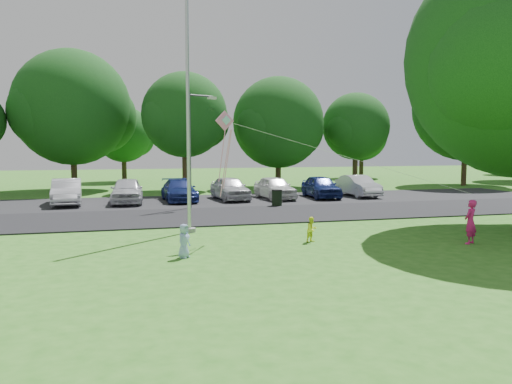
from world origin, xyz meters
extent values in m
plane|color=#2D6C1C|center=(0.00, 0.00, 0.00)|extent=(120.00, 120.00, 0.00)
cube|color=black|center=(0.00, 9.00, 0.03)|extent=(60.00, 6.00, 0.06)
cube|color=black|center=(0.00, 15.50, 0.03)|extent=(42.00, 7.00, 0.06)
cylinder|color=#B7BABF|center=(-3.50, 5.00, 5.00)|extent=(0.14, 0.14, 10.00)
cylinder|color=gray|center=(-3.50, 5.00, 0.08)|extent=(0.50, 0.50, 0.16)
cylinder|color=#3F3F44|center=(-2.57, 12.11, 3.07)|extent=(0.12, 0.12, 6.14)
cylinder|color=#3F3F44|center=(-1.91, 12.40, 5.99)|extent=(1.34, 0.67, 0.09)
cube|color=silver|center=(-1.26, 12.70, 5.91)|extent=(0.51, 0.40, 0.14)
cylinder|color=black|center=(2.18, 11.95, 0.44)|extent=(0.55, 0.55, 0.89)
cylinder|color=black|center=(2.18, 11.95, 0.91)|extent=(0.59, 0.59, 0.05)
sphere|color=#0F3911|center=(7.29, 0.70, 6.24)|extent=(5.57, 5.57, 5.57)
sphere|color=#0F3911|center=(6.85, 0.86, 6.05)|extent=(4.82, 4.82, 4.82)
cylinder|color=#332316|center=(-9.60, 25.24, 1.60)|extent=(0.44, 0.44, 3.19)
sphere|color=#0F3911|center=(-9.60, 25.24, 6.17)|extent=(8.50, 8.50, 8.50)
sphere|color=#0F3911|center=(-7.68, 26.09, 5.53)|extent=(5.53, 5.53, 5.53)
sphere|color=#0F3911|center=(-11.30, 24.17, 5.74)|extent=(5.10, 5.10, 5.10)
cylinder|color=#332316|center=(-1.58, 22.90, 1.71)|extent=(0.44, 0.44, 3.43)
sphere|color=#0F3911|center=(-1.58, 22.90, 5.62)|extent=(6.27, 6.27, 6.27)
sphere|color=#0F3911|center=(-0.17, 23.53, 5.15)|extent=(4.07, 4.07, 4.07)
sphere|color=#0F3911|center=(-2.84, 22.12, 5.31)|extent=(3.76, 3.76, 3.76)
cylinder|color=#332316|center=(6.03, 24.17, 1.33)|extent=(0.44, 0.44, 2.66)
sphere|color=#0F3911|center=(6.03, 24.17, 5.20)|extent=(7.27, 7.27, 7.27)
sphere|color=#0F3911|center=(7.66, 24.89, 4.66)|extent=(4.72, 4.72, 4.72)
sphere|color=#0F3911|center=(4.57, 23.26, 4.84)|extent=(4.36, 4.36, 4.36)
cylinder|color=#332316|center=(13.12, 24.89, 1.51)|extent=(0.44, 0.44, 3.02)
sphere|color=#0F3911|center=(13.12, 24.89, 5.00)|extent=(5.67, 5.67, 5.67)
sphere|color=#0F3911|center=(14.39, 25.46, 4.58)|extent=(3.68, 3.68, 3.68)
sphere|color=#0F3911|center=(11.98, 24.18, 4.72)|extent=(3.40, 3.40, 3.40)
cylinder|color=#332316|center=(21.92, 22.25, 1.71)|extent=(0.44, 0.44, 3.42)
sphere|color=#0F3911|center=(21.92, 22.25, 6.49)|extent=(8.77, 8.77, 8.77)
sphere|color=#0F3911|center=(23.89, 23.13, 5.84)|extent=(5.70, 5.70, 5.70)
sphere|color=#0F3911|center=(20.17, 21.15, 6.06)|extent=(5.26, 5.26, 5.26)
cylinder|color=#332316|center=(38.00, 35.00, 1.30)|extent=(0.44, 0.44, 2.60)
sphere|color=#0F3911|center=(38.00, 35.00, 4.42)|extent=(5.20, 5.20, 5.20)
sphere|color=#0F3911|center=(36.96, 34.35, 4.16)|extent=(3.12, 3.12, 3.12)
cylinder|color=#332316|center=(-6.00, 34.00, 1.30)|extent=(0.44, 0.44, 2.60)
sphere|color=#0F3911|center=(-6.00, 34.00, 4.42)|extent=(5.20, 5.20, 5.20)
sphere|color=#0F3911|center=(-4.83, 34.52, 4.03)|extent=(3.38, 3.38, 3.38)
sphere|color=#0F3911|center=(-7.04, 33.35, 4.16)|extent=(3.12, 3.12, 3.12)
cylinder|color=#332316|center=(18.00, 33.50, 1.30)|extent=(0.44, 0.44, 2.60)
sphere|color=#0F3911|center=(18.00, 33.50, 4.42)|extent=(5.20, 5.20, 5.20)
sphere|color=#0F3911|center=(19.17, 34.02, 4.03)|extent=(3.38, 3.38, 3.38)
sphere|color=#0F3911|center=(16.96, 32.85, 4.16)|extent=(3.12, 3.12, 3.12)
imported|color=silver|center=(-9.09, 15.38, 0.78)|extent=(1.85, 4.48, 1.44)
imported|color=silver|center=(-5.81, 15.24, 0.80)|extent=(1.92, 4.38, 1.47)
imported|color=navy|center=(-2.80, 15.61, 0.70)|extent=(1.99, 4.50, 1.28)
imported|color=silver|center=(0.29, 15.54, 0.77)|extent=(2.09, 4.34, 1.43)
imported|color=silver|center=(3.11, 15.42, 0.76)|extent=(2.01, 4.26, 1.41)
imported|color=navy|center=(6.12, 15.27, 0.77)|extent=(1.90, 4.24, 1.42)
imported|color=silver|center=(8.83, 15.55, 0.74)|extent=(1.57, 4.18, 1.36)
imported|color=#D61C6E|center=(5.49, 0.23, 0.76)|extent=(0.66, 0.59, 1.52)
imported|color=#F4FF28|center=(0.38, 1.91, 0.44)|extent=(0.53, 0.48, 0.89)
imported|color=#8EADDA|center=(-4.21, 0.56, 0.51)|extent=(0.56, 0.60, 1.02)
cube|color=pink|center=(-2.55, 2.60, 4.19)|extent=(0.67, 0.22, 0.68)
cube|color=#8CC6E5|center=(-2.50, 2.57, 4.21)|extent=(0.33, 0.12, 0.33)
cylinder|color=white|center=(1.47, 1.41, 2.96)|extent=(8.05, 2.37, 2.48)
cylinder|color=pink|center=(-2.65, 2.60, 3.02)|extent=(0.22, 0.29, 1.82)
cylinder|color=pink|center=(-2.45, 2.65, 2.88)|extent=(0.25, 0.47, 2.08)
cylinder|color=pink|center=(-2.55, 2.52, 2.73)|extent=(0.27, 0.69, 2.32)
camera|label=1|loc=(-5.83, -14.19, 3.34)|focal=35.00mm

